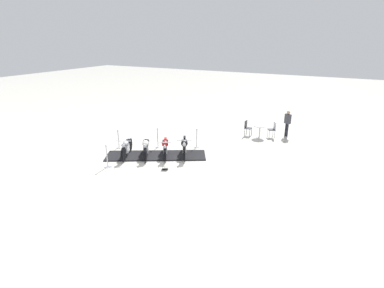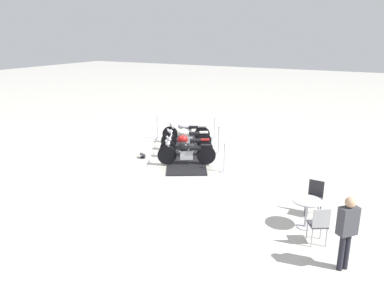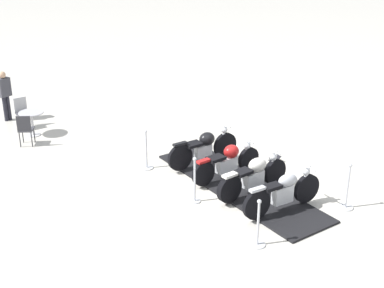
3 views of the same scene
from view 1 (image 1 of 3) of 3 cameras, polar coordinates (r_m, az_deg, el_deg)
name	(u,v)px [view 1 (image 1 of 3)]	position (r m, az deg, el deg)	size (l,w,h in m)	color
ground_plane	(156,156)	(16.14, -6.84, -2.26)	(80.00, 80.00, 0.00)	beige
display_platform	(156,155)	(16.13, -6.85, -2.17)	(5.24, 1.44, 0.05)	black
motorcycle_chrome	(127,147)	(16.14, -12.32, -0.60)	(1.99, 1.12, 1.02)	black
motorcycle_cream	(146,147)	(15.99, -8.73, -0.62)	(1.90, 1.27, 0.97)	black
motorcycle_maroon	(165,147)	(15.89, -5.10, -0.63)	(1.88, 1.19, 0.93)	black
motorcycle_black	(184,146)	(15.84, -1.45, -0.46)	(1.97, 1.19, 1.04)	black
stanchion_left_front	(119,142)	(17.62, -13.73, 0.33)	(0.35, 0.35, 1.06)	silver
stanchion_right_front	(107,160)	(15.17, -15.76, -2.98)	(0.36, 0.36, 1.13)	silver
stanchion_left_mid	(158,140)	(17.25, -6.51, 0.69)	(0.29, 0.29, 1.15)	silver
stanchion_left_rear	(197,141)	(17.22, 0.91, 0.50)	(0.35, 0.35, 1.09)	silver
info_placard	(165,168)	(14.46, -5.16, -4.63)	(0.32, 0.37, 0.18)	#333338
cafe_table	(260,129)	(19.30, 12.74, 2.86)	(0.75, 0.75, 0.75)	#B7B7BC
cafe_chair_near_table	(247,127)	(19.55, 10.45, 3.20)	(0.42, 0.42, 0.96)	#2D2D33
cafe_chair_across_table	(273,129)	(19.53, 15.08, 2.85)	(0.55, 0.55, 0.97)	#B7B7BC
bystander_person	(288,121)	(19.90, 17.67, 4.17)	(0.43, 0.44, 1.65)	#23232D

